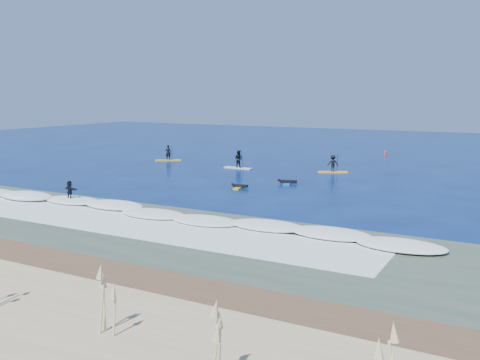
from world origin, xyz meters
The scene contains 11 objects.
ground centered at (0.00, 0.00, 0.00)m, with size 160.00×160.00×0.00m, color #031547.
shallow_water centered at (0.00, -14.00, 0.01)m, with size 90.00×13.00×0.01m, color #334639.
breaking_wave centered at (0.00, -10.00, 0.00)m, with size 40.00×6.00×0.30m, color white.
whitewater centered at (0.00, -13.00, 0.00)m, with size 34.00×5.00×0.02m, color silver.
sup_paddler_left centered at (-15.41, 13.80, 0.67)m, with size 3.00×2.33×2.16m.
sup_paddler_center centered at (-4.84, 12.00, 0.85)m, with size 3.26×0.92×2.27m.
sup_paddler_right centered at (5.04, 14.00, 0.81)m, with size 2.97×2.03×2.08m.
prone_paddler_near centered at (1.04, 1.49, 0.13)m, with size 1.49×1.92×0.39m.
prone_paddler_far centered at (3.78, 5.37, 0.16)m, with size 1.71×2.25×0.46m.
wave_surfer centered at (-7.12, -9.79, 0.83)m, with size 2.07×0.72×1.47m.
marker_buoy centered at (6.00, 32.06, 0.29)m, with size 0.28×0.28×0.67m.
Camera 1 is at (22.52, -37.86, 8.00)m, focal length 40.00 mm.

